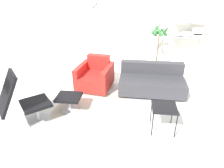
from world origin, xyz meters
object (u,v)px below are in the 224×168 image
at_px(potted_plant, 158,47).
at_px(ottoman, 69,99).
at_px(couch_low, 151,82).
at_px(side_table, 164,109).
at_px(armchair_red, 95,77).
at_px(lounge_chair, 15,95).
at_px(shelf_unit, 191,30).

bearing_deg(potted_plant, ottoman, -129.99).
xyz_separation_m(couch_low, side_table, (0.12, -1.49, 0.20)).
distance_m(ottoman, side_table, 1.97).
bearing_deg(armchair_red, couch_low, -172.89).
relative_size(ottoman, potted_plant, 0.33).
bearing_deg(side_table, potted_plant, 87.63).
distance_m(lounge_chair, potted_plant, 4.14).
distance_m(armchair_red, potted_plant, 2.18).
height_order(side_table, shelf_unit, shelf_unit).
bearing_deg(potted_plant, shelf_unit, 18.06).
relative_size(couch_low, shelf_unit, 0.85).
height_order(lounge_chair, potted_plant, potted_plant).
height_order(lounge_chair, armchair_red, lounge_chair).
relative_size(armchair_red, shelf_unit, 0.52).
relative_size(couch_low, potted_plant, 1.04).
bearing_deg(armchair_red, lounge_chair, 66.07).
height_order(couch_low, shelf_unit, shelf_unit).
bearing_deg(couch_low, shelf_unit, -124.26).
bearing_deg(shelf_unit, couch_low, -124.96).
bearing_deg(ottoman, couch_low, 30.52).
bearing_deg(lounge_chair, side_table, 53.72).
bearing_deg(ottoman, lounge_chair, -139.04).
relative_size(armchair_red, potted_plant, 0.64).
distance_m(lounge_chair, couch_low, 3.10).
bearing_deg(lounge_chair, potted_plant, 96.90).
xyz_separation_m(lounge_chair, shelf_unit, (3.71, 3.37, 0.53)).
bearing_deg(shelf_unit, armchair_red, -147.91).
relative_size(lounge_chair, couch_low, 0.75).
xyz_separation_m(ottoman, shelf_unit, (2.96, 2.72, 0.97)).
relative_size(lounge_chair, shelf_unit, 0.64).
height_order(ottoman, side_table, side_table).
relative_size(lounge_chair, ottoman, 2.36).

